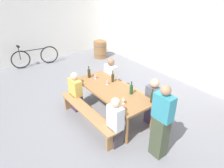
% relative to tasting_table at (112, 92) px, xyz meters
% --- Properties ---
extents(ground_plane, '(24.00, 24.00, 0.00)m').
position_rel_tasting_table_xyz_m(ground_plane, '(0.00, 0.00, -0.68)').
color(ground_plane, slate).
extents(back_wall, '(14.00, 0.20, 3.20)m').
position_rel_tasting_table_xyz_m(back_wall, '(0.00, 3.12, 0.92)').
color(back_wall, silver).
rests_on(back_wall, ground).
extents(side_wall, '(0.20, 6.65, 3.20)m').
position_rel_tasting_table_xyz_m(side_wall, '(-4.95, 0.00, 0.92)').
color(side_wall, silver).
rests_on(side_wall, ground).
extents(tasting_table, '(2.17, 0.87, 0.75)m').
position_rel_tasting_table_xyz_m(tasting_table, '(0.00, 0.00, 0.00)').
color(tasting_table, olive).
rests_on(tasting_table, ground).
extents(bench_near, '(2.07, 0.30, 0.45)m').
position_rel_tasting_table_xyz_m(bench_near, '(0.00, -0.74, -0.32)').
color(bench_near, '#9E7247').
rests_on(bench_near, ground).
extents(bench_far, '(2.07, 0.30, 0.45)m').
position_rel_tasting_table_xyz_m(bench_far, '(0.00, 0.74, -0.32)').
color(bench_far, '#9E7247').
rests_on(bench_far, ground).
extents(wine_bottle_0, '(0.08, 0.08, 0.32)m').
position_rel_tasting_table_xyz_m(wine_bottle_0, '(-0.91, -0.09, 0.19)').
color(wine_bottle_0, '#332814').
rests_on(wine_bottle_0, tasting_table).
extents(wine_bottle_1, '(0.07, 0.07, 0.31)m').
position_rel_tasting_table_xyz_m(wine_bottle_1, '(-0.32, 0.26, 0.19)').
color(wine_bottle_1, '#332814').
rests_on(wine_bottle_1, tasting_table).
extents(wine_bottle_2, '(0.07, 0.07, 0.33)m').
position_rel_tasting_table_xyz_m(wine_bottle_2, '(0.98, 0.34, 0.20)').
color(wine_bottle_2, '#332814').
rests_on(wine_bottle_2, tasting_table).
extents(wine_bottle_3, '(0.08, 0.08, 0.32)m').
position_rel_tasting_table_xyz_m(wine_bottle_3, '(0.43, 0.23, 0.19)').
color(wine_bottle_3, '#194723').
rests_on(wine_bottle_3, tasting_table).
extents(wine_glass_0, '(0.07, 0.07, 0.16)m').
position_rel_tasting_table_xyz_m(wine_glass_0, '(-0.73, 0.00, 0.19)').
color(wine_glass_0, silver).
rests_on(wine_glass_0, tasting_table).
extents(wine_glass_1, '(0.08, 0.08, 0.18)m').
position_rel_tasting_table_xyz_m(wine_glass_1, '(0.64, -0.18, 0.20)').
color(wine_glass_1, silver).
rests_on(wine_glass_1, tasting_table).
extents(wine_glass_2, '(0.06, 0.06, 0.16)m').
position_rel_tasting_table_xyz_m(wine_glass_2, '(-0.28, 0.06, 0.18)').
color(wine_glass_2, silver).
rests_on(wine_glass_2, tasting_table).
extents(seated_guest_near_0, '(0.40, 0.24, 1.07)m').
position_rel_tasting_table_xyz_m(seated_guest_near_0, '(-0.79, -0.59, -0.18)').
color(seated_guest_near_0, '#422C41').
rests_on(seated_guest_near_0, ground).
extents(seated_guest_near_1, '(0.33, 0.24, 1.15)m').
position_rel_tasting_table_xyz_m(seated_guest_near_1, '(0.88, -0.59, -0.12)').
color(seated_guest_near_1, '#453D43').
rests_on(seated_guest_near_1, ground).
extents(seated_guest_far_0, '(0.40, 0.24, 1.16)m').
position_rel_tasting_table_xyz_m(seated_guest_far_0, '(-0.82, 0.59, -0.13)').
color(seated_guest_far_0, '#4F3361').
rests_on(seated_guest_far_0, ground).
extents(seated_guest_far_1, '(0.36, 0.24, 1.18)m').
position_rel_tasting_table_xyz_m(seated_guest_far_1, '(0.81, 0.59, -0.11)').
color(seated_guest_far_1, '#544168').
rests_on(seated_guest_far_1, ground).
extents(standing_host, '(0.38, 0.24, 1.57)m').
position_rel_tasting_table_xyz_m(standing_host, '(1.61, -0.07, 0.08)').
color(standing_host, '#404933').
rests_on(standing_host, ground).
extents(wine_barrel, '(0.58, 0.58, 0.73)m').
position_rel_tasting_table_xyz_m(wine_barrel, '(-3.63, 2.14, -0.31)').
color(wine_barrel, olive).
rests_on(wine_barrel, ground).
extents(parked_bicycle_0, '(0.31, 1.78, 0.90)m').
position_rel_tasting_table_xyz_m(parked_bicycle_0, '(-4.42, -0.41, -0.31)').
color(parked_bicycle_0, black).
rests_on(parked_bicycle_0, ground).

